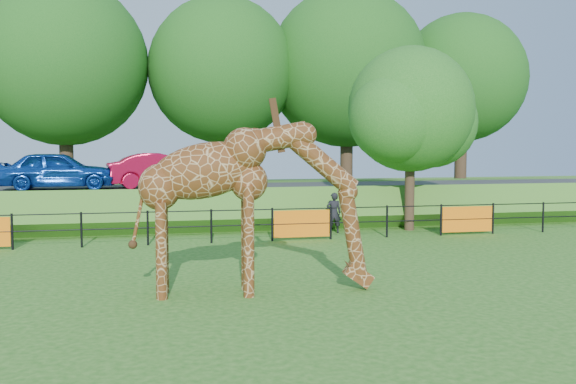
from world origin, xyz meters
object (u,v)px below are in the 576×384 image
car_blue (58,170)px  tree_east (413,114)px  giraffe (255,208)px  car_red (161,170)px  visitor (334,213)px

car_blue → tree_east: size_ratio=0.65×
giraffe → tree_east: (7.38, 8.82, 2.44)m
car_blue → car_red: bearing=-84.3°
car_red → tree_east: (9.04, -4.54, 2.16)m
giraffe → car_blue: giraffe is taller
car_red → giraffe: bearing=179.5°
visitor → car_red: bearing=-29.8°
giraffe → car_blue: size_ratio=1.17×
giraffe → tree_east: size_ratio=0.76×
giraffe → visitor: (4.31, 8.62, -1.11)m
car_blue → visitor: bearing=-113.4°
visitor → giraffe: bearing=72.0°
visitor → tree_east: tree_east is taller
car_blue → visitor: (9.92, -4.37, -1.44)m
car_blue → tree_east: bearing=-107.4°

